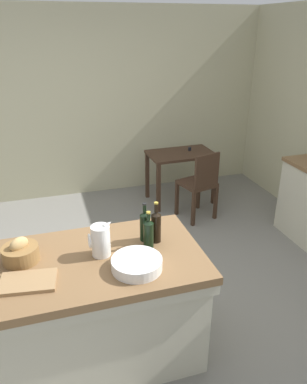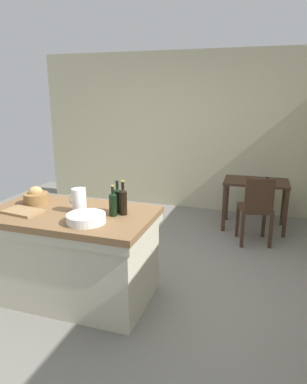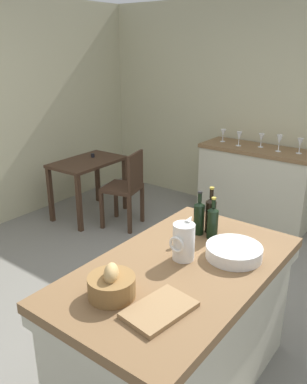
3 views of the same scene
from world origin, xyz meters
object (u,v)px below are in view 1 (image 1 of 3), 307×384
at_px(wooden_chair, 200,183).
at_px(cutting_board, 28,282).
at_px(wash_bowl, 137,264).
at_px(bread_basket, 20,253).
at_px(pitcher, 101,240).
at_px(writing_desk, 181,161).
at_px(wine_bottle_amber, 145,225).
at_px(island_table, 94,305).
at_px(wine_bottle_green, 149,233).
at_px(wine_bottle_dark, 156,226).

xyz_separation_m(wooden_chair, cutting_board, (-2.03, -1.97, 0.38)).
distance_m(wash_bowl, bread_basket, 0.79).
xyz_separation_m(wooden_chair, pitcher, (-1.54, -1.79, 0.48)).
bearing_deg(writing_desk, wine_bottle_amber, -116.95).
relative_size(island_table, wine_bottle_green, 5.48).
distance_m(writing_desk, bread_basket, 3.09).
height_order(pitcher, cutting_board, pitcher).
distance_m(writing_desk, cutting_board, 3.26).
relative_size(wooden_chair, wine_bottle_dark, 2.88).
xyz_separation_m(island_table, wine_bottle_dark, (0.50, 0.09, 0.53)).
xyz_separation_m(wooden_chair, wine_bottle_green, (-1.20, -1.79, 0.48)).
distance_m(pitcher, wine_bottle_green, 0.34).
bearing_deg(writing_desk, island_table, -123.24).
bearing_deg(cutting_board, bread_basket, 99.07).
relative_size(pitcher, wine_bottle_amber, 0.88).
height_order(writing_desk, wooden_chair, wooden_chair).
distance_m(bread_basket, wine_bottle_amber, 0.87).
bearing_deg(cutting_board, wooden_chair, 44.25).
bearing_deg(wine_bottle_amber, wine_bottle_green, -90.05).
distance_m(pitcher, wash_bowl, 0.31).
height_order(wooden_chair, bread_basket, bread_basket).
distance_m(writing_desk, wooden_chair, 0.60).
height_order(island_table, wine_bottle_amber, wine_bottle_amber).
xyz_separation_m(writing_desk, cutting_board, (-1.99, -2.57, 0.28)).
bearing_deg(cutting_board, wine_bottle_green, 12.52).
height_order(wine_bottle_dark, wine_bottle_amber, wine_bottle_dark).
xyz_separation_m(wash_bowl, wine_bottle_dark, (0.22, 0.29, 0.09)).
bearing_deg(wooden_chair, writing_desk, 93.48).
distance_m(wine_bottle_amber, wine_bottle_green, 0.10).
height_order(island_table, wooden_chair, wooden_chair).
distance_m(wine_bottle_dark, wine_bottle_amber, 0.09).
height_order(bread_basket, wine_bottle_dark, wine_bottle_dark).
bearing_deg(wooden_chair, wine_bottle_dark, -122.95).
height_order(wine_bottle_amber, wine_bottle_green, wine_bottle_amber).
relative_size(bread_basket, wine_bottle_amber, 0.80).
bearing_deg(writing_desk, wine_bottle_dark, -115.03).
relative_size(pitcher, wine_bottle_dark, 0.83).
distance_m(wooden_chair, wine_bottle_dark, 2.12).
bearing_deg(wash_bowl, writing_desk, 63.44).
bearing_deg(wine_bottle_dark, wine_bottle_amber, 148.81).
xyz_separation_m(pitcher, wash_bowl, (0.20, -0.23, -0.08)).
relative_size(bread_basket, wine_bottle_green, 0.85).
distance_m(island_table, wash_bowl, 0.55).
xyz_separation_m(island_table, wooden_chair, (1.62, 1.82, 0.03)).
bearing_deg(wine_bottle_green, pitcher, 179.80).
bearing_deg(bread_basket, wooden_chair, 39.53).
distance_m(wash_bowl, wine_bottle_amber, 0.37).
height_order(island_table, wash_bowl, wash_bowl).
height_order(wooden_chair, cutting_board, wooden_chair).
bearing_deg(wooden_chair, wash_bowl, -123.63).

